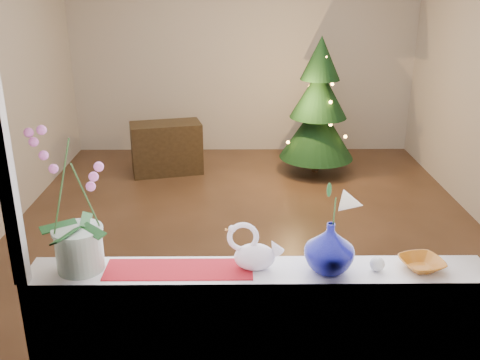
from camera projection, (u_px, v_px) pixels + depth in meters
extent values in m
plane|color=#372416|center=(247.00, 228.00, 5.08)|extent=(5.00, 5.00, 0.00)
cube|color=#BDB1A5|center=(243.00, 50.00, 6.95)|extent=(4.50, 0.10, 2.70)
cube|color=#BDB1A5|center=(261.00, 196.00, 2.27)|extent=(4.50, 0.10, 2.70)
cube|color=white|center=(259.00, 273.00, 2.55)|extent=(2.20, 0.26, 0.04)
cube|color=maroon|center=(179.00, 269.00, 2.54)|extent=(0.70, 0.20, 0.01)
imported|color=#080B63|center=(330.00, 244.00, 2.48)|extent=(0.33, 0.33, 0.28)
sphere|color=silver|center=(377.00, 264.00, 2.52)|extent=(0.07, 0.07, 0.07)
imported|color=#A35913|center=(422.00, 265.00, 2.54)|extent=(0.21, 0.21, 0.04)
cube|color=black|center=(167.00, 148.00, 6.43)|extent=(0.90, 0.60, 0.62)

